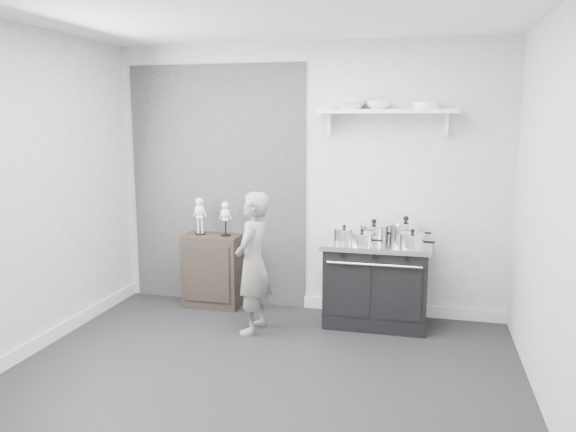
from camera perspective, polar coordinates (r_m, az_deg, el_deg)
The scene contains 16 objects.
ground at distance 4.38m, azimuth -3.41°, elevation -16.63°, with size 4.00×4.00×0.00m, color black.
room_shell at distance 4.10m, azimuth -4.21°, elevation 5.46°, with size 4.02×3.62×2.71m.
wall_shelf at distance 5.43m, azimuth 9.98°, elevation 10.31°, with size 1.30×0.26×0.24m.
stove at distance 5.45m, azimuth 8.95°, elevation -6.73°, with size 1.00×0.63×0.80m.
side_cabinet at distance 5.96m, azimuth -7.63°, elevation -5.50°, with size 0.59×0.34×0.76m, color black.
child at distance 5.14m, azimuth -3.58°, elevation -4.77°, with size 0.48×0.31×1.31m, color slate.
pot_front_left at distance 5.27m, azimuth 5.72°, elevation -1.97°, with size 0.28×0.19×0.17m.
pot_back_left at distance 5.45m, azimuth 8.70°, elevation -1.58°, with size 0.38×0.29×0.20m.
pot_back_right at distance 5.44m, azimuth 11.85°, elevation -1.51°, with size 0.39×0.30×0.24m.
pot_front_right at distance 5.17m, azimuth 12.51°, elevation -2.44°, with size 0.31×0.22×0.17m.
pot_front_center at distance 5.20m, azimuth 7.52°, elevation -2.30°, with size 0.29×0.21×0.15m.
skeleton_full at distance 5.88m, azimuth -8.95°, elevation 0.28°, with size 0.13×0.08×0.45m, color silver, non-canonical shape.
skeleton_torso at distance 5.78m, azimuth -6.38°, elevation -0.02°, with size 0.11×0.07×0.41m, color silver, non-canonical shape.
bowl_large at distance 5.46m, azimuth 6.38°, elevation 11.14°, with size 0.32×0.32×0.08m, color white.
bowl_small at distance 5.43m, azimuth 9.20°, elevation 11.06°, with size 0.24×0.24×0.07m, color white.
plate_stack at distance 5.41m, azimuth 13.85°, elevation 10.83°, with size 0.25×0.25×0.06m, color white.
Camera 1 is at (1.17, -3.74, 1.95)m, focal length 35.00 mm.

